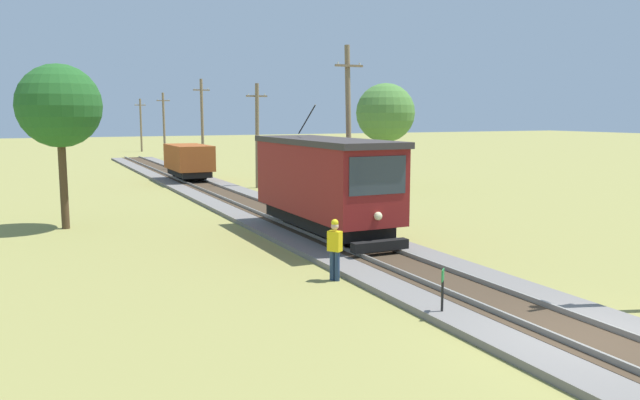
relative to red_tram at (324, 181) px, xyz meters
name	(u,v)px	position (x,y,z in m)	size (l,w,h in m)	color
ground_plane	(590,347)	(0.00, -12.62, -2.19)	(260.00, 260.00, 0.00)	olive
track_ballast	(591,343)	(0.00, -12.62, -2.10)	(4.20, 120.00, 0.18)	slate
sleeper_bed	(591,338)	(0.00, -12.62, -2.01)	(2.04, 120.00, 0.01)	#423323
rail_left	(565,341)	(-0.72, -12.62, -1.94)	(0.07, 120.00, 0.14)	gray
rail_right	(616,330)	(0.72, -12.62, -1.94)	(0.07, 120.00, 0.14)	gray
red_tram	(324,181)	(0.00, 0.00, 0.00)	(2.60, 8.54, 4.79)	maroon
freight_car	(189,160)	(0.00, 21.77, -0.64)	(2.40, 5.20, 2.31)	#93471E
utility_pole_near_tram	(349,130)	(3.26, 4.22, 1.83)	(1.40, 0.64, 7.86)	#7A664C
utility_pole_mid	(257,135)	(3.26, 16.74, 1.24)	(1.40, 0.39, 6.68)	#7A664C
utility_pole_far	(202,124)	(3.26, 30.35, 1.72)	(1.40, 0.32, 7.63)	#7A664C
utility_pole_distant	(164,125)	(3.26, 46.15, 1.40)	(1.40, 0.41, 7.00)	#7A664C
utility_pole_horizon	(141,125)	(3.26, 60.64, 1.24)	(1.40, 0.36, 6.68)	#7A664C
trackside_signal_marker	(442,291)	(-1.68, -9.84, -1.53)	(0.21, 0.21, 1.18)	black
track_worker	(335,247)	(-2.43, -5.75, -1.21)	(0.41, 0.45, 1.78)	navy
second_worker	(378,207)	(2.66, 0.45, -1.21)	(0.44, 0.37, 1.78)	navy
tree_left_near	(59,107)	(-8.89, 6.39, 2.85)	(3.39, 3.39, 6.77)	#4C3823
tree_right_near	(385,113)	(10.94, 13.70, 2.61)	(3.80, 3.80, 6.72)	#4C3823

